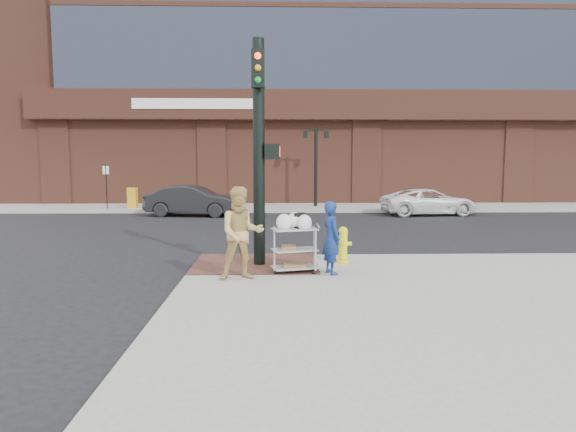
{
  "coord_description": "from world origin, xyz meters",
  "views": [
    {
      "loc": [
        -0.16,
        -10.7,
        2.48
      ],
      "look_at": [
        0.15,
        0.86,
        1.25
      ],
      "focal_mm": 32.0,
      "sensor_mm": 36.0,
      "label": 1
    }
  ],
  "objects_px": {
    "traffic_signal_pole": "(260,146)",
    "fire_hydrant": "(343,244)",
    "woman_blue": "(331,238)",
    "pedestrian_tan": "(241,233)",
    "lamp_post": "(316,159)",
    "minivan_white": "(429,202)",
    "utility_cart": "(295,246)",
    "sedan_dark": "(193,201)"
  },
  "relations": [
    {
      "from": "traffic_signal_pole",
      "to": "fire_hydrant",
      "type": "bearing_deg",
      "value": 5.24
    },
    {
      "from": "lamp_post",
      "to": "sedan_dark",
      "type": "xyz_separation_m",
      "value": [
        -5.86,
        -3.3,
        -1.92
      ]
    },
    {
      "from": "minivan_white",
      "to": "fire_hydrant",
      "type": "xyz_separation_m",
      "value": [
        -5.6,
        -11.9,
        -0.03
      ]
    },
    {
      "from": "utility_cart",
      "to": "sedan_dark",
      "type": "bearing_deg",
      "value": 107.91
    },
    {
      "from": "traffic_signal_pole",
      "to": "lamp_post",
      "type": "bearing_deg",
      "value": 80.76
    },
    {
      "from": "sedan_dark",
      "to": "traffic_signal_pole",
      "type": "bearing_deg",
      "value": -155.97
    },
    {
      "from": "woman_blue",
      "to": "pedestrian_tan",
      "type": "xyz_separation_m",
      "value": [
        -1.83,
        -0.44,
        0.16
      ]
    },
    {
      "from": "pedestrian_tan",
      "to": "minivan_white",
      "type": "relative_size",
      "value": 0.42
    },
    {
      "from": "traffic_signal_pole",
      "to": "fire_hydrant",
      "type": "relative_size",
      "value": 5.96
    },
    {
      "from": "lamp_post",
      "to": "minivan_white",
      "type": "relative_size",
      "value": 0.92
    },
    {
      "from": "traffic_signal_pole",
      "to": "pedestrian_tan",
      "type": "height_order",
      "value": "traffic_signal_pole"
    },
    {
      "from": "lamp_post",
      "to": "minivan_white",
      "type": "distance_m",
      "value": 6.27
    },
    {
      "from": "lamp_post",
      "to": "minivan_white",
      "type": "xyz_separation_m",
      "value": [
        5.03,
        -3.15,
        -2.01
      ]
    },
    {
      "from": "minivan_white",
      "to": "utility_cart",
      "type": "distance_m",
      "value": 14.58
    },
    {
      "from": "lamp_post",
      "to": "sedan_dark",
      "type": "height_order",
      "value": "lamp_post"
    },
    {
      "from": "traffic_signal_pole",
      "to": "utility_cart",
      "type": "bearing_deg",
      "value": -48.54
    },
    {
      "from": "minivan_white",
      "to": "woman_blue",
      "type": "bearing_deg",
      "value": 149.38
    },
    {
      "from": "sedan_dark",
      "to": "utility_cart",
      "type": "bearing_deg",
      "value": -153.91
    },
    {
      "from": "lamp_post",
      "to": "traffic_signal_pole",
      "type": "height_order",
      "value": "traffic_signal_pole"
    },
    {
      "from": "woman_blue",
      "to": "minivan_white",
      "type": "distance_m",
      "value": 14.38
    },
    {
      "from": "traffic_signal_pole",
      "to": "woman_blue",
      "type": "relative_size",
      "value": 3.29
    },
    {
      "from": "lamp_post",
      "to": "utility_cart",
      "type": "height_order",
      "value": "lamp_post"
    },
    {
      "from": "pedestrian_tan",
      "to": "lamp_post",
      "type": "bearing_deg",
      "value": 69.36
    },
    {
      "from": "traffic_signal_pole",
      "to": "pedestrian_tan",
      "type": "bearing_deg",
      "value": -103.15
    },
    {
      "from": "minivan_white",
      "to": "fire_hydrant",
      "type": "bearing_deg",
      "value": 148.85
    },
    {
      "from": "fire_hydrant",
      "to": "woman_blue",
      "type": "bearing_deg",
      "value": -108.99
    },
    {
      "from": "lamp_post",
      "to": "utility_cart",
      "type": "distance_m",
      "value": 16.27
    },
    {
      "from": "woman_blue",
      "to": "fire_hydrant",
      "type": "bearing_deg",
      "value": -37.46
    },
    {
      "from": "lamp_post",
      "to": "sedan_dark",
      "type": "bearing_deg",
      "value": -150.59
    },
    {
      "from": "fire_hydrant",
      "to": "pedestrian_tan",
      "type": "bearing_deg",
      "value": -144.38
    },
    {
      "from": "lamp_post",
      "to": "woman_blue",
      "type": "relative_size",
      "value": 2.63
    },
    {
      "from": "traffic_signal_pole",
      "to": "fire_hydrant",
      "type": "height_order",
      "value": "traffic_signal_pole"
    },
    {
      "from": "traffic_signal_pole",
      "to": "woman_blue",
      "type": "height_order",
      "value": "traffic_signal_pole"
    },
    {
      "from": "woman_blue",
      "to": "fire_hydrant",
      "type": "height_order",
      "value": "woman_blue"
    },
    {
      "from": "traffic_signal_pole",
      "to": "minivan_white",
      "type": "height_order",
      "value": "traffic_signal_pole"
    },
    {
      "from": "lamp_post",
      "to": "traffic_signal_pole",
      "type": "distance_m",
      "value": 15.43
    },
    {
      "from": "utility_cart",
      "to": "lamp_post",
      "type": "bearing_deg",
      "value": 83.83
    },
    {
      "from": "woman_blue",
      "to": "lamp_post",
      "type": "bearing_deg",
      "value": -21.92
    },
    {
      "from": "pedestrian_tan",
      "to": "fire_hydrant",
      "type": "relative_size",
      "value": 2.2
    },
    {
      "from": "fire_hydrant",
      "to": "traffic_signal_pole",
      "type": "bearing_deg",
      "value": -174.76
    },
    {
      "from": "pedestrian_tan",
      "to": "fire_hydrant",
      "type": "height_order",
      "value": "pedestrian_tan"
    },
    {
      "from": "minivan_white",
      "to": "fire_hydrant",
      "type": "height_order",
      "value": "minivan_white"
    }
  ]
}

